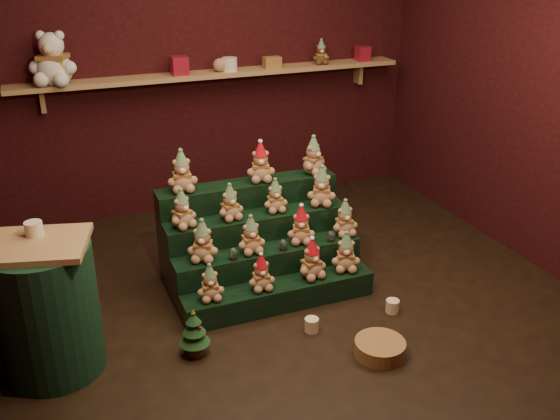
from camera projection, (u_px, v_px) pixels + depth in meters
name	position (u px, v px, depth m)	size (l,w,h in m)	color
ground	(297.00, 299.00, 4.56)	(4.00, 4.00, 0.00)	black
back_wall	(210.00, 59.00, 5.74)	(4.00, 0.10, 2.80)	black
front_wall	(525.00, 247.00, 2.26)	(4.00, 0.10, 2.80)	black
right_wall	(548.00, 86.00, 4.70)	(0.10, 4.00, 2.80)	black
back_shelf	(216.00, 74.00, 5.63)	(3.60, 0.26, 0.24)	#A57F52
riser_tier_front	(279.00, 295.00, 4.44)	(1.40, 0.22, 0.18)	black
riser_tier_midfront	(268.00, 270.00, 4.59)	(1.40, 0.22, 0.36)	black
riser_tier_midback	(258.00, 247.00, 4.74)	(1.40, 0.22, 0.54)	black
riser_tier_back	(248.00, 225.00, 4.89)	(1.40, 0.22, 0.72)	black
teddy_0	(210.00, 282.00, 4.18)	(0.18, 0.17, 0.26)	#A77B5C
teddy_1	(261.00, 272.00, 4.30)	(0.19, 0.17, 0.26)	#A77B5C
teddy_2	(312.00, 259.00, 4.44)	(0.21, 0.19, 0.30)	#A77B5C
teddy_3	(346.00, 252.00, 4.54)	(0.21, 0.19, 0.30)	#A77B5C
teddy_4	(203.00, 241.00, 4.30)	(0.21, 0.19, 0.30)	#A77B5C
teddy_5	(251.00, 235.00, 4.41)	(0.20, 0.18, 0.28)	#A77B5C
teddy_6	(301.00, 225.00, 4.55)	(0.20, 0.18, 0.28)	#A77B5C
teddy_7	(345.00, 218.00, 4.68)	(0.20, 0.18, 0.28)	#A77B5C
teddy_8	(182.00, 209.00, 4.38)	(0.20, 0.18, 0.28)	#A77B5C
teddy_9	(230.00, 202.00, 4.51)	(0.19, 0.17, 0.27)	#A77B5C
teddy_10	(275.00, 196.00, 4.64)	(0.18, 0.16, 0.25)	#A77B5C
teddy_11	(322.00, 186.00, 4.75)	(0.22, 0.20, 0.31)	#A77B5C
teddy_12	(182.00, 171.00, 4.52)	(0.22, 0.20, 0.31)	#A77B5C
teddy_13	(261.00, 162.00, 4.71)	(0.21, 0.19, 0.30)	#A77B5C
teddy_14	(313.00, 155.00, 4.87)	(0.21, 0.19, 0.30)	#A77B5C
snow_globe_a	(233.00, 254.00, 4.35)	(0.06, 0.06, 0.09)	black
snow_globe_b	(283.00, 245.00, 4.48)	(0.06, 0.06, 0.08)	black
snow_globe_c	(331.00, 236.00, 4.61)	(0.06, 0.06, 0.08)	black
side_table	(47.00, 308.00, 3.67)	(0.66, 0.60, 0.86)	#A57F52
table_ornament	(34.00, 229.00, 3.57)	(0.10, 0.10, 0.08)	beige
mini_christmas_tree	(194.00, 332.00, 3.90)	(0.19, 0.19, 0.33)	#442518
mug_left	(312.00, 325.00, 4.18)	(0.10, 0.10, 0.10)	beige
mug_right	(392.00, 306.00, 4.39)	(0.09, 0.09, 0.09)	beige
wicker_basket	(380.00, 348.00, 3.93)	(0.32, 0.32, 0.10)	olive
white_bear	(52.00, 51.00, 5.01)	(0.39, 0.35, 0.54)	white
brown_bear	(321.00, 52.00, 5.90)	(0.16, 0.15, 0.23)	#53341B
gift_tin_red_a	(179.00, 66.00, 5.45)	(0.14, 0.14, 0.16)	#A2192D
gift_tin_cream	(230.00, 64.00, 5.62)	(0.14, 0.14, 0.12)	beige
gift_tin_red_b	(363.00, 54.00, 6.08)	(0.12, 0.12, 0.14)	#A2192D
shelf_plush_ball	(220.00, 65.00, 5.59)	(0.12, 0.12, 0.12)	#A77B5C
scarf_gift_box	(272.00, 62.00, 5.77)	(0.16, 0.10, 0.10)	#CA4D1C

